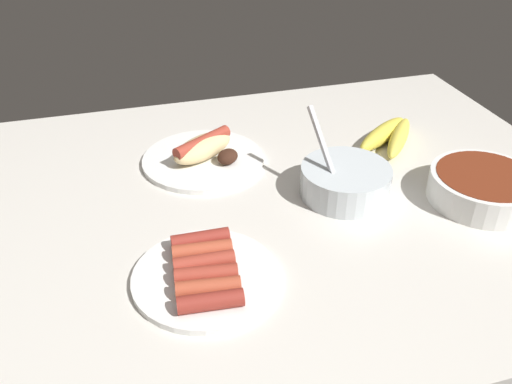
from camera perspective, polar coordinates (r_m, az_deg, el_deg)
name	(u,v)px	position (r cm, az deg, el deg)	size (l,w,h in cm)	color
ground_plane	(271,203)	(97.44, 1.63, -1.17)	(120.00, 90.00, 3.00)	silver
plate_sausages	(206,273)	(78.93, -5.36, -8.55)	(21.49, 21.49, 3.46)	white
bowl_chili	(484,186)	(102.25, 22.97, 0.58)	(18.89, 18.89, 5.14)	white
banana_bunch	(390,135)	(116.06, 14.03, 5.82)	(17.45, 16.80, 3.83)	gold
plate_hotdog_assembled	(204,154)	(106.44, -5.52, 4.01)	(23.97, 23.97, 5.61)	white
bowl_coleslaw	(345,180)	(96.72, 9.43, 1.28)	(16.00, 16.00, 15.12)	silver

